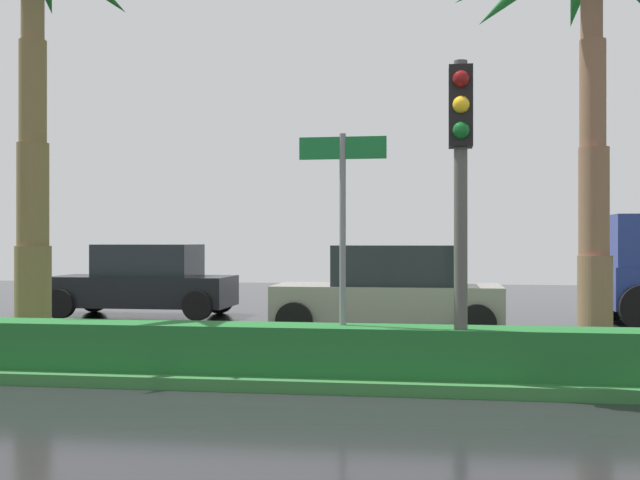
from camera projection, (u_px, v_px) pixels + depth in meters
name	position (u px, v px, depth m)	size (l,w,h in m)	color
ground_plane	(313.00, 360.00, 12.19)	(90.00, 42.00, 0.10)	black
median_strip	(302.00, 362.00, 11.20)	(85.50, 4.00, 0.15)	#2D6B33
median_hedge	(283.00, 349.00, 9.82)	(76.50, 0.70, 0.60)	#1E6028
palm_tree_mid_left	(32.00, 4.00, 12.03)	(3.48, 3.56, 6.86)	brown
traffic_signal_median_right	(461.00, 160.00, 9.28)	(0.28, 0.43, 3.80)	#4C4C47
street_name_sign	(343.00, 219.00, 9.81)	(1.10, 0.08, 3.00)	slate
car_in_traffic_second	(145.00, 282.00, 18.80)	(4.30, 2.02, 1.72)	black
car_in_traffic_third	(390.00, 292.00, 15.01)	(4.30, 2.02, 1.72)	gray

